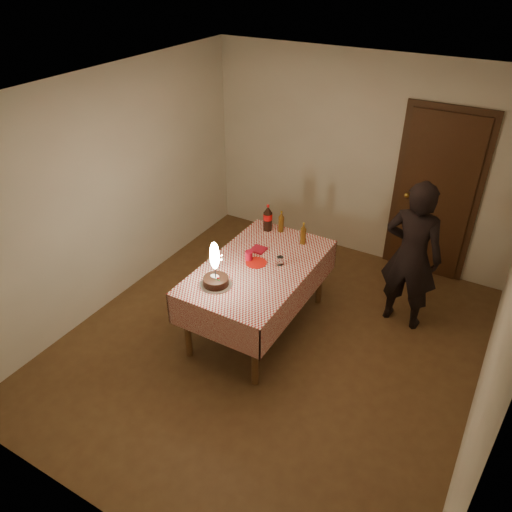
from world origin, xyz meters
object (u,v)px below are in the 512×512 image
at_px(birthday_cake, 215,273).
at_px(photographer, 412,256).
at_px(amber_bottle_right, 303,234).
at_px(dining_table, 258,274).
at_px(red_cup, 249,256).
at_px(cola_bottle, 268,218).
at_px(amber_bottle_left, 281,222).
at_px(red_plate, 256,263).
at_px(clear_cup, 280,261).

bearing_deg(birthday_cake, photographer, 42.95).
xyz_separation_m(amber_bottle_right, photographer, (1.12, 0.28, -0.08)).
bearing_deg(dining_table, red_cup, 163.43).
height_order(cola_bottle, amber_bottle_left, cola_bottle).
bearing_deg(red_plate, photographer, 32.88).
relative_size(dining_table, red_plate, 7.82).
distance_m(clear_cup, amber_bottle_left, 0.70).
height_order(red_plate, photographer, photographer).
bearing_deg(amber_bottle_left, amber_bottle_right, -19.84).
distance_m(birthday_cake, photographer, 2.06).
bearing_deg(photographer, birthday_cake, -137.05).
distance_m(clear_cup, photographer, 1.38).
bearing_deg(red_plate, birthday_cake, -105.54).
xyz_separation_m(dining_table, red_cup, (-0.14, 0.04, 0.16)).
relative_size(dining_table, amber_bottle_right, 6.75).
relative_size(birthday_cake, photographer, 0.28).
relative_size(clear_cup, cola_bottle, 0.28).
bearing_deg(photographer, red_plate, -147.12).
xyz_separation_m(birthday_cake, clear_cup, (0.37, 0.62, -0.09)).
xyz_separation_m(birthday_cake, amber_bottle_right, (0.39, 1.12, -0.01)).
relative_size(clear_cup, photographer, 0.05).
xyz_separation_m(red_plate, cola_bottle, (-0.24, 0.67, 0.15)).
distance_m(amber_bottle_left, photographer, 1.46).
height_order(red_plate, amber_bottle_left, amber_bottle_left).
xyz_separation_m(birthday_cake, red_cup, (0.05, 0.54, -0.08)).
xyz_separation_m(clear_cup, amber_bottle_left, (-0.31, 0.62, 0.07)).
xyz_separation_m(clear_cup, photographer, (1.14, 0.78, -0.01)).
height_order(dining_table, amber_bottle_left, amber_bottle_left).
bearing_deg(amber_bottle_right, amber_bottle_left, 160.16).
bearing_deg(clear_cup, red_plate, -155.87).
bearing_deg(red_cup, cola_bottle, 101.99).
relative_size(birthday_cake, cola_bottle, 1.50).
xyz_separation_m(cola_bottle, amber_bottle_left, (0.15, 0.05, -0.03)).
xyz_separation_m(amber_bottle_left, amber_bottle_right, (0.33, -0.12, 0.00)).
bearing_deg(birthday_cake, amber_bottle_left, 87.40).
distance_m(red_plate, red_cup, 0.11).
distance_m(clear_cup, cola_bottle, 0.74).
xyz_separation_m(amber_bottle_left, photographer, (1.45, 0.16, -0.08)).
xyz_separation_m(clear_cup, amber_bottle_right, (0.02, 0.50, 0.07)).
relative_size(red_plate, red_cup, 2.20).
xyz_separation_m(clear_cup, cola_bottle, (-0.46, 0.57, 0.11)).
bearing_deg(photographer, dining_table, -145.51).
bearing_deg(amber_bottle_left, red_cup, -90.61).
height_order(amber_bottle_left, photographer, photographer).
bearing_deg(dining_table, amber_bottle_right, 72.15).
distance_m(red_cup, clear_cup, 0.33).
bearing_deg(dining_table, photographer, 34.49).
bearing_deg(dining_table, clear_cup, 34.83).
bearing_deg(cola_bottle, photographer, 7.42).
xyz_separation_m(red_plate, photographer, (1.36, 0.88, 0.03)).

